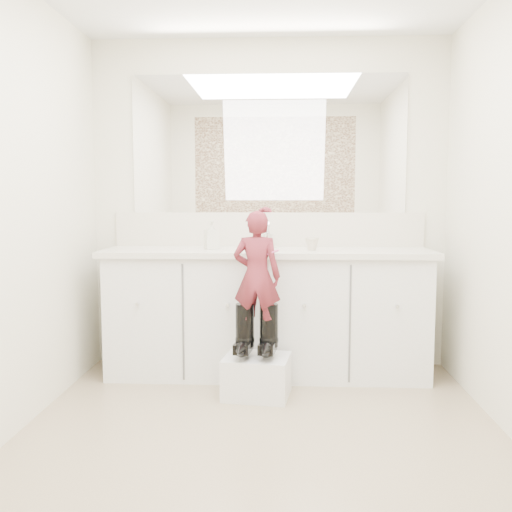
{
  "coord_description": "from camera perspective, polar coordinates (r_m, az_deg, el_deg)",
  "views": [
    {
      "loc": [
        0.11,
        -2.74,
        1.25
      ],
      "look_at": [
        -0.06,
        0.85,
        0.88
      ],
      "focal_mm": 40.0,
      "sensor_mm": 36.0,
      "label": 1
    }
  ],
  "objects": [
    {
      "name": "floor",
      "position": [
        3.01,
        0.41,
        -18.64
      ],
      "size": [
        3.0,
        3.0,
        0.0
      ],
      "primitive_type": "plane",
      "color": "#8C6F5C",
      "rests_on": "ground"
    },
    {
      "name": "wall_back",
      "position": [
        4.24,
        1.25,
        5.19
      ],
      "size": [
        2.6,
        0.0,
        2.6
      ],
      "primitive_type": "plane",
      "rotation": [
        1.57,
        0.0,
        0.0
      ],
      "color": "beige",
      "rests_on": "floor"
    },
    {
      "name": "wall_front",
      "position": [
        1.24,
        -2.37,
        3.69
      ],
      "size": [
        2.6,
        0.0,
        2.6
      ],
      "primitive_type": "plane",
      "rotation": [
        -1.57,
        0.0,
        0.0
      ],
      "color": "beige",
      "rests_on": "floor"
    },
    {
      "name": "vanity_cabinet",
      "position": [
        4.05,
        1.12,
        -5.89
      ],
      "size": [
        2.2,
        0.55,
        0.85
      ],
      "primitive_type": "cube",
      "color": "silver",
      "rests_on": "floor"
    },
    {
      "name": "countertop",
      "position": [
        3.97,
        1.13,
        0.37
      ],
      "size": [
        2.28,
        0.58,
        0.04
      ],
      "primitive_type": "cube",
      "color": "beige",
      "rests_on": "vanity_cabinet"
    },
    {
      "name": "backsplash",
      "position": [
        4.23,
        1.24,
        2.68
      ],
      "size": [
        2.28,
        0.03,
        0.25
      ],
      "primitive_type": "cube",
      "color": "beige",
      "rests_on": "countertop"
    },
    {
      "name": "mirror",
      "position": [
        4.25,
        1.26,
        11.13
      ],
      "size": [
        2.0,
        0.02,
        1.0
      ],
      "primitive_type": "cube",
      "color": "white",
      "rests_on": "wall_back"
    },
    {
      "name": "dot_panel",
      "position": [
        1.32,
        -2.41,
        23.68
      ],
      "size": [
        2.0,
        0.01,
        1.2
      ],
      "primitive_type": "cube",
      "color": "#472819",
      "rests_on": "wall_front"
    },
    {
      "name": "faucet",
      "position": [
        4.13,
        1.19,
        1.56
      ],
      "size": [
        0.08,
        0.08,
        0.1
      ],
      "primitive_type": "cylinder",
      "color": "silver",
      "rests_on": "countertop"
    },
    {
      "name": "cup",
      "position": [
        3.94,
        5.62,
        1.23
      ],
      "size": [
        0.1,
        0.1,
        0.09
      ],
      "primitive_type": "imported",
      "rotation": [
        0.0,
        0.0,
        0.05
      ],
      "color": "beige",
      "rests_on": "countertop"
    },
    {
      "name": "soap_bottle",
      "position": [
        4.01,
        -4.47,
        2.12
      ],
      "size": [
        0.12,
        0.12,
        0.2
      ],
      "primitive_type": "imported",
      "rotation": [
        0.0,
        0.0,
        0.41
      ],
      "color": "beige",
      "rests_on": "countertop"
    },
    {
      "name": "step_stool",
      "position": [
        3.67,
        0.08,
        -11.94
      ],
      "size": [
        0.44,
        0.38,
        0.26
      ],
      "primitive_type": "cube",
      "rotation": [
        0.0,
        0.0,
        -0.13
      ],
      "color": "silver",
      "rests_on": "floor"
    },
    {
      "name": "boot_left",
      "position": [
        3.59,
        -1.12,
        -7.43
      ],
      "size": [
        0.15,
        0.24,
        0.33
      ],
      "primitive_type": null,
      "rotation": [
        0.0,
        0.0,
        -0.13
      ],
      "color": "black",
      "rests_on": "step_stool"
    },
    {
      "name": "boot_right",
      "position": [
        3.58,
        1.29,
        -7.45
      ],
      "size": [
        0.15,
        0.24,
        0.33
      ],
      "primitive_type": null,
      "rotation": [
        0.0,
        0.0,
        -0.13
      ],
      "color": "black",
      "rests_on": "step_stool"
    },
    {
      "name": "toddler",
      "position": [
        3.52,
        0.08,
        -2.05
      ],
      "size": [
        0.32,
        0.23,
        0.82
      ],
      "primitive_type": "imported",
      "rotation": [
        0.0,
        0.0,
        3.01
      ],
      "color": "#A5333B",
      "rests_on": "step_stool"
    },
    {
      "name": "toothbrush",
      "position": [
        3.49,
        1.22,
        0.22
      ],
      "size": [
        0.14,
        0.03,
        0.06
      ],
      "primitive_type": "cylinder",
      "rotation": [
        0.0,
        1.22,
        -0.13
      ],
      "color": "#DC5594",
      "rests_on": "toddler"
    }
  ]
}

